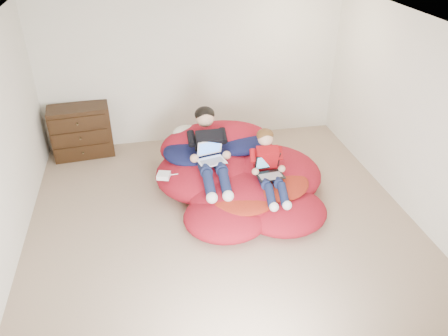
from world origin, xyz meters
TOP-DOWN VIEW (x-y plane):
  - room_shell at (0.00, 0.00)m, footprint 5.10×5.10m
  - dresser at (-1.90, 2.25)m, footprint 0.98×0.58m
  - beanbag_pile at (0.36, 0.70)m, footprint 2.41×2.37m
  - cream_pillow at (-0.27, 1.44)m, footprint 0.42×0.27m
  - older_boy at (-0.03, 0.78)m, footprint 0.38×1.35m
  - younger_boy at (0.69, 0.30)m, footprint 0.34×0.98m
  - laptop_white at (-0.03, 0.66)m, footprint 0.41×0.40m
  - laptop_black at (0.69, 0.27)m, footprint 0.38×0.35m
  - power_adapter at (-0.69, 0.63)m, footprint 0.21×0.21m

SIDE VIEW (x-z plane):
  - room_shell at x=0.00m, z-range -1.17..1.60m
  - beanbag_pile at x=0.36m, z-range -0.18..0.69m
  - power_adapter at x=-0.69m, z-range 0.39..0.45m
  - dresser at x=-1.90m, z-range 0.00..0.85m
  - laptop_black at x=0.69m, z-range 0.44..0.70m
  - cream_pillow at x=-0.27m, z-range 0.49..0.75m
  - younger_boy at x=0.69m, z-range 0.27..1.01m
  - laptop_white at x=-0.03m, z-range 0.52..0.78m
  - older_boy at x=-0.03m, z-range 0.30..1.13m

